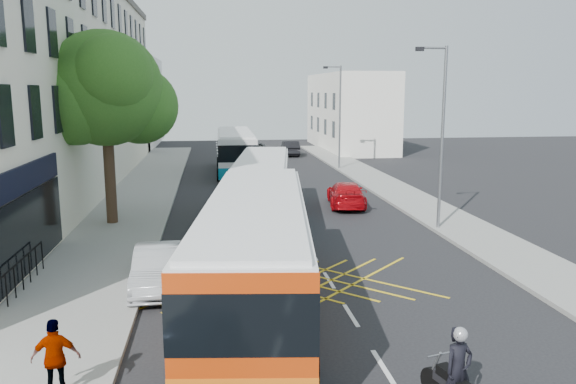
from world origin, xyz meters
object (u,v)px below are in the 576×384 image
object	(u,v)px
motorbike	(457,374)
pedestrian_far	(56,358)
lamp_far	(339,111)
bus_near	(256,254)
distant_car_dark	(290,148)
bus_far	(235,151)
distant_car_grey	(255,149)
lamp_near	(440,128)
red_hatchback	(346,194)
street_tree	(105,90)
parked_car_silver	(158,268)
bus_mid	(262,187)

from	to	relation	value
motorbike	pedestrian_far	world-z (taller)	motorbike
lamp_far	motorbike	size ratio (longest dim) A/B	3.95
bus_near	distant_car_dark	size ratio (longest dim) A/B	2.77
bus_near	bus_far	bearing A→B (deg)	95.65
distant_car_grey	distant_car_dark	bearing A→B (deg)	8.53
lamp_near	motorbike	bearing A→B (deg)	-110.90
motorbike	lamp_far	bearing A→B (deg)	65.72
lamp_near	red_hatchback	bearing A→B (deg)	115.35
street_tree	lamp_far	world-z (taller)	street_tree
bus_far	parked_car_silver	world-z (taller)	bus_far
bus_far	distant_car_dark	distance (m)	12.64
street_tree	motorbike	distance (m)	20.19
bus_near	parked_car_silver	size ratio (longest dim) A/B	2.96
lamp_near	distant_car_dark	xyz separation A→B (m)	(-2.41, 30.37, -3.90)
pedestrian_far	lamp_near	bearing A→B (deg)	-138.18
lamp_far	pedestrian_far	size ratio (longest dim) A/B	4.87
lamp_near	bus_far	world-z (taller)	lamp_near
lamp_near	bus_mid	bearing A→B (deg)	156.24
lamp_far	bus_far	bearing A→B (deg)	-174.28
motorbike	distant_car_dark	distance (m)	44.56
lamp_near	pedestrian_far	size ratio (longest dim) A/B	4.87
bus_far	distant_car_grey	xyz separation A→B (m)	(2.31, 11.03, -1.03)
motorbike	red_hatchback	size ratio (longest dim) A/B	0.44
bus_mid	bus_far	distance (m)	15.85
motorbike	distant_car_dark	xyz separation A→B (m)	(2.97, 44.47, -0.14)
bus_mid	distant_car_grey	xyz separation A→B (m)	(1.70, 26.87, -0.95)
lamp_far	distant_car_grey	bearing A→B (deg)	119.99
lamp_near	parked_car_silver	size ratio (longest dim) A/B	1.95
distant_car_grey	pedestrian_far	world-z (taller)	pedestrian_far
lamp_far	distant_car_dark	size ratio (longest dim) A/B	1.83
bus_mid	distant_car_dark	distance (m)	27.54
street_tree	bus_mid	bearing A→B (deg)	3.02
parked_car_silver	pedestrian_far	bearing A→B (deg)	-103.03
bus_near	red_hatchback	bearing A→B (deg)	73.94
lamp_far	red_hatchback	distance (m)	14.97
bus_mid	motorbike	bearing A→B (deg)	-74.68
pedestrian_far	bus_mid	bearing A→B (deg)	-111.19
bus_far	distant_car_grey	bearing A→B (deg)	78.89
motorbike	parked_car_silver	xyz separation A→B (m)	(-6.42, 8.10, -0.19)
pedestrian_far	street_tree	bearing A→B (deg)	-86.24
pedestrian_far	lamp_far	bearing A→B (deg)	-113.84
bus_far	parked_car_silver	size ratio (longest dim) A/B	2.79
red_hatchback	distant_car_dark	world-z (taller)	distant_car_dark
bus_far	pedestrian_far	world-z (taller)	bus_far
lamp_far	pedestrian_far	distance (m)	35.33
distant_car_grey	red_hatchback	bearing A→B (deg)	-76.84
lamp_near	street_tree	bearing A→B (deg)	168.60
bus_mid	parked_car_silver	xyz separation A→B (m)	(-4.20, -9.33, -0.93)
bus_near	bus_mid	size ratio (longest dim) A/B	1.10
lamp_far	bus_near	distance (m)	29.94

